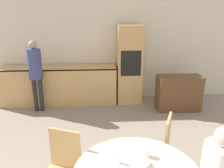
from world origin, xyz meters
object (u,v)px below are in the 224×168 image
Objects in this scene: chair_far_left at (62,167)px; person_standing at (35,68)px; chair_far_right at (159,145)px; bowl_near at (141,164)px; cup at (146,152)px; sideboard at (178,93)px; oven_unit at (129,65)px.

person_standing is (-0.98, 2.70, 0.49)m from chair_far_left.
chair_far_right reaches higher than bowl_near.
chair_far_right is 3.25m from person_standing.
person_standing is at bearing -112.99° from chair_far_right.
cup is at bearing -56.58° from person_standing.
sideboard is 3.12m from cup.
chair_far_right is at bearing -46.99° from person_standing.
cup reaches higher than sideboard.
sideboard is 0.61× the size of person_standing.
oven_unit is 2.03× the size of chair_far_left.
sideboard is 2.50m from chair_far_right.
oven_unit is 3.38m from cup.
sideboard is at bearing -28.24° from oven_unit.
oven_unit is at bearing 12.94° from person_standing.
oven_unit is 11.68× the size of bowl_near.
chair_far_right reaches higher than sideboard.
chair_far_right is (1.21, 0.36, 0.00)m from chair_far_left.
chair_far_left is 0.97m from cup.
person_standing reaches higher than chair_far_right.
chair_far_right is 0.80m from bowl_near.
sideboard is at bearing -1.62° from person_standing.
cup is (-0.26, -3.36, -0.16)m from oven_unit.
chair_far_left is at bearing 159.50° from bowl_near.
person_standing reaches higher than cup.
chair_far_left is 10.43× the size of cup.
chair_far_right is at bearing -115.21° from sideboard.
bowl_near is (-0.08, -0.15, -0.03)m from cup.
person_standing is at bearing -167.06° from oven_unit.
oven_unit reaches higher than sideboard.
person_standing reaches higher than bowl_near.
person_standing is 3.52m from bowl_near.
chair_far_right is 0.66m from cup.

